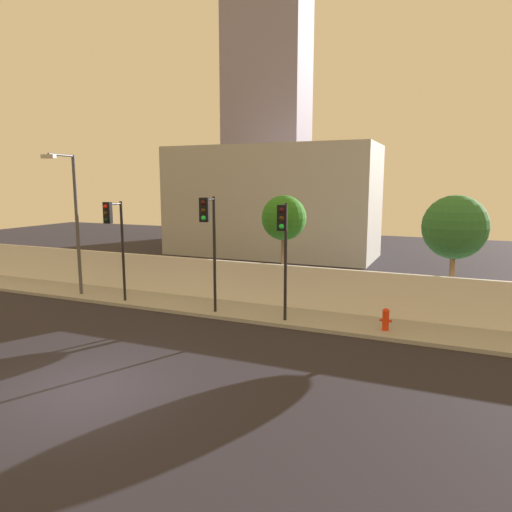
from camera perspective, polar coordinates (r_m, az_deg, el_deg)
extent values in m
plane|color=#24212A|center=(13.63, -19.97, -15.09)|extent=(80.00, 80.00, 0.00)
cube|color=#9A9A9A|center=(19.97, -3.64, -6.58)|extent=(36.00, 2.40, 0.15)
cube|color=silver|center=(20.86, -2.06, -3.13)|extent=(36.00, 0.18, 1.80)
cylinder|color=black|center=(18.97, -5.11, 0.12)|extent=(0.12, 0.12, 4.74)
cylinder|color=black|center=(18.05, -5.78, 6.90)|extent=(0.43, 1.43, 0.08)
cube|color=black|center=(17.37, -6.37, 5.65)|extent=(0.38, 0.28, 0.90)
sphere|color=black|center=(17.24, -6.49, 6.52)|extent=(0.18, 0.18, 0.18)
sphere|color=#33260A|center=(17.26, -6.48, 5.59)|extent=(0.18, 0.18, 0.18)
sphere|color=#19F24C|center=(17.27, -6.46, 4.67)|extent=(0.18, 0.18, 0.18)
cylinder|color=black|center=(21.56, -16.00, 0.53)|extent=(0.12, 0.12, 4.47)
cylinder|color=black|center=(20.98, -17.00, 6.12)|extent=(0.14, 0.94, 0.08)
cube|color=black|center=(20.63, -17.72, 5.07)|extent=(0.35, 0.22, 0.90)
sphere|color=red|center=(20.52, -17.96, 5.80)|extent=(0.18, 0.18, 0.18)
sphere|color=#33260A|center=(20.53, -17.92, 5.02)|extent=(0.18, 0.18, 0.18)
sphere|color=black|center=(20.55, -17.89, 4.24)|extent=(0.18, 0.18, 0.18)
cylinder|color=black|center=(17.76, 3.64, -0.81)|extent=(0.12, 0.12, 4.53)
cylinder|color=black|center=(16.84, 3.48, 6.06)|extent=(0.40, 1.34, 0.08)
cube|color=black|center=(16.19, 3.21, 4.71)|extent=(0.38, 0.28, 0.90)
sphere|color=black|center=(16.05, 3.17, 5.64)|extent=(0.18, 0.18, 0.18)
sphere|color=#33260A|center=(16.07, 3.16, 4.64)|extent=(0.18, 0.18, 0.18)
sphere|color=#19F24C|center=(16.09, 3.16, 3.64)|extent=(0.18, 0.18, 0.18)
cylinder|color=#4C4C51|center=(23.43, -21.07, 3.46)|extent=(0.16, 0.16, 6.53)
cylinder|color=#4C4C51|center=(22.67, -22.78, 11.34)|extent=(0.39, 1.70, 0.10)
cube|color=beige|center=(21.98, -24.10, 11.09)|extent=(0.63, 0.34, 0.16)
cylinder|color=red|center=(17.58, 15.60, -7.73)|extent=(0.24, 0.24, 0.65)
sphere|color=red|center=(17.48, 15.65, -6.59)|extent=(0.26, 0.26, 0.26)
cylinder|color=red|center=(17.59, 15.05, -7.59)|extent=(0.10, 0.09, 0.09)
cylinder|color=red|center=(17.55, 16.16, -7.68)|extent=(0.10, 0.09, 0.09)
cylinder|color=brown|center=(21.09, 3.38, -1.31)|extent=(0.20, 0.20, 3.33)
sphere|color=#2C7721|center=(20.80, 3.44, 4.71)|extent=(2.01, 2.01, 2.01)
cylinder|color=brown|center=(19.91, 22.82, -3.05)|extent=(0.21, 0.21, 3.04)
sphere|color=#2F6F35|center=(19.59, 23.21, 3.27)|extent=(2.49, 2.49, 2.49)
cube|color=#A8A8A8|center=(34.87, 1.81, 6.70)|extent=(15.43, 6.00, 8.05)
cube|color=gray|center=(48.35, 1.34, 16.91)|extent=(7.93, 5.00, 24.13)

